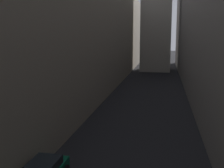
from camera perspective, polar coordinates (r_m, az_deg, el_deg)
name	(u,v)px	position (r m, az deg, el deg)	size (l,w,h in m)	color
ground_plane	(146,102)	(37.81, 6.65, -3.60)	(264.00, 264.00, 0.00)	black
building_block_left	(68,32)	(40.93, -8.59, 10.12)	(10.84, 108.00, 18.09)	gray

